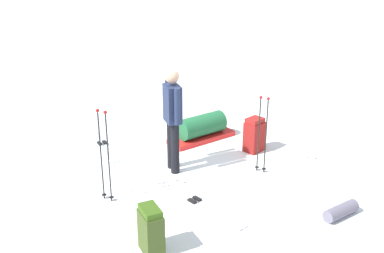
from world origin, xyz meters
TOP-DOWN VIEW (x-y plane):
  - ground_plane at (0.00, 0.00)m, footprint 80.00×80.00m
  - skier_standing at (-0.08, -0.34)m, footprint 0.53×0.33m
  - ski_pair_near at (-1.76, -0.66)m, footprint 1.72×0.62m
  - ski_pair_far at (0.92, -0.78)m, footprint 1.89×0.21m
  - backpack_large_dark at (1.43, -1.95)m, footprint 0.41×0.31m
  - backpack_bright at (0.32, 1.21)m, footprint 0.27×0.33m
  - ski_poles_planted_near at (0.92, 0.68)m, footprint 0.19×0.11m
  - ski_poles_planted_far at (0.02, -1.67)m, footprint 0.20×0.11m
  - gear_sled at (-0.69, 0.87)m, footprint 0.58×1.35m
  - sleeping_mat_rolled at (2.55, 0.44)m, footprint 0.25×0.57m

SIDE VIEW (x-z plane):
  - ground_plane at x=0.00m, z-range 0.00..0.00m
  - ski_pair_far at x=0.92m, z-range -0.01..0.04m
  - ski_pair_near at x=-1.76m, z-range -0.01..0.04m
  - sleeping_mat_rolled at x=2.55m, z-range 0.00..0.18m
  - gear_sled at x=-0.69m, z-range -0.02..0.47m
  - backpack_large_dark at x=1.43m, z-range -0.01..0.61m
  - backpack_bright at x=0.32m, z-range -0.01..0.62m
  - ski_poles_planted_near at x=0.92m, z-range 0.07..1.36m
  - ski_poles_planted_far at x=0.02m, z-range 0.07..1.47m
  - skier_standing at x=-0.08m, z-range 0.10..1.80m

